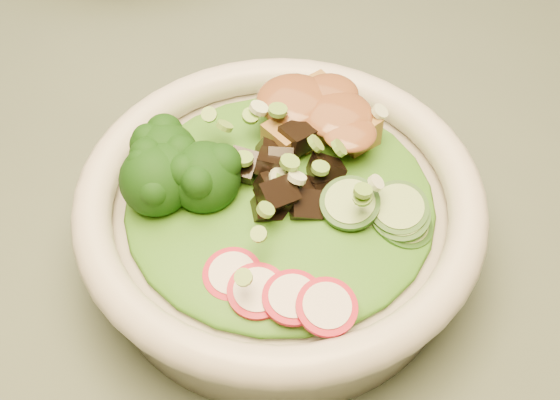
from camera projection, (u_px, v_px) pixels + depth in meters
The scene contains 10 objects.
dining_table at pixel (282, 350), 0.61m from camera, with size 1.20×0.80×0.75m.
salad_bowl at pixel (280, 219), 0.50m from camera, with size 0.26×0.26×0.07m.
lettuce_bed at pixel (280, 199), 0.48m from camera, with size 0.19×0.19×0.02m, color #295B13.
broccoli_florets at pixel (188, 164), 0.48m from camera, with size 0.08×0.07×0.04m, color black, non-canonical shape.
radish_slices at pixel (251, 277), 0.44m from camera, with size 0.10×0.04×0.02m, color #A70C23, non-canonical shape.
cucumber_slices at pixel (379, 213), 0.46m from camera, with size 0.07×0.07×0.03m, color #92C76E, non-canonical shape.
mushroom_heap at pixel (286, 172), 0.48m from camera, with size 0.07×0.07×0.04m, color black, non-canonical shape.
tofu_cubes at pixel (310, 122), 0.51m from camera, with size 0.09×0.06×0.03m, color olive, non-canonical shape.
peanut_sauce at pixel (311, 108), 0.50m from camera, with size 0.07×0.05×0.02m, color brown.
scallion_garnish at pixel (280, 175), 0.47m from camera, with size 0.18×0.18×0.02m, color #6BA038, non-canonical shape.
Camera 1 is at (0.18, -0.24, 1.18)m, focal length 50.00 mm.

